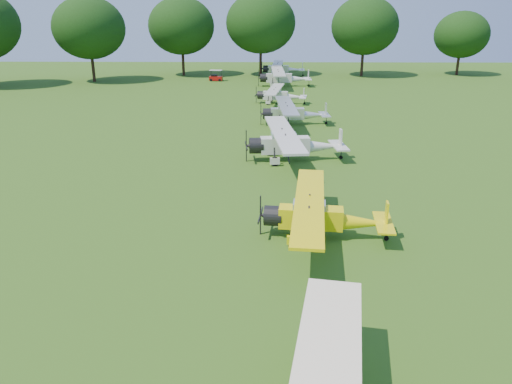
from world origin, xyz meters
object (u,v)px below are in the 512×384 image
at_px(aircraft_2, 321,215).
at_px(aircraft_7, 282,68).
at_px(aircraft_3, 292,142).
at_px(aircraft_6, 283,76).
at_px(aircraft_4, 293,112).
at_px(golf_cart, 216,77).
at_px(aircraft_5, 279,94).

xyz_separation_m(aircraft_2, aircraft_7, (0.03, 62.02, 0.17)).
xyz_separation_m(aircraft_3, aircraft_6, (0.50, 37.03, 0.07)).
xyz_separation_m(aircraft_4, aircraft_6, (-0.10, 25.13, 0.19)).
bearing_deg(aircraft_6, golf_cart, 149.38).
bearing_deg(aircraft_4, golf_cart, 105.32).
bearing_deg(aircraft_3, aircraft_4, 81.40).
height_order(aircraft_5, aircraft_7, aircraft_7).
height_order(aircraft_2, aircraft_5, aircraft_2).
bearing_deg(aircraft_7, aircraft_2, -86.76).
height_order(aircraft_3, aircraft_5, aircraft_3).
distance_m(aircraft_4, aircraft_5, 11.18).
bearing_deg(golf_cart, aircraft_3, -70.87).
bearing_deg(aircraft_7, aircraft_5, -88.99).
xyz_separation_m(aircraft_4, aircraft_7, (0.09, 37.41, 0.12)).
distance_m(aircraft_2, golf_cart, 56.34).
xyz_separation_m(aircraft_3, aircraft_5, (-0.34, 23.04, -0.23)).
relative_size(aircraft_2, aircraft_4, 0.95).
distance_m(aircraft_2, aircraft_6, 49.75).
bearing_deg(aircraft_6, aircraft_2, -90.68).
xyz_separation_m(aircraft_7, golf_cart, (-10.13, -6.59, -0.75)).
xyz_separation_m(aircraft_6, aircraft_7, (0.19, 12.28, -0.07)).
xyz_separation_m(aircraft_6, golf_cart, (-9.94, 5.68, -0.82)).
relative_size(aircraft_2, aircraft_5, 1.05).
bearing_deg(aircraft_5, aircraft_4, -77.25).
bearing_deg(aircraft_3, golf_cart, 96.77).
height_order(aircraft_3, aircraft_4, aircraft_3).
relative_size(aircraft_3, aircraft_7, 1.01).
relative_size(aircraft_3, aircraft_4, 1.11).
bearing_deg(golf_cart, aircraft_6, -23.08).
bearing_deg(aircraft_5, aircraft_2, -80.48).
bearing_deg(aircraft_2, aircraft_6, 96.05).
relative_size(aircraft_3, golf_cart, 5.59).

